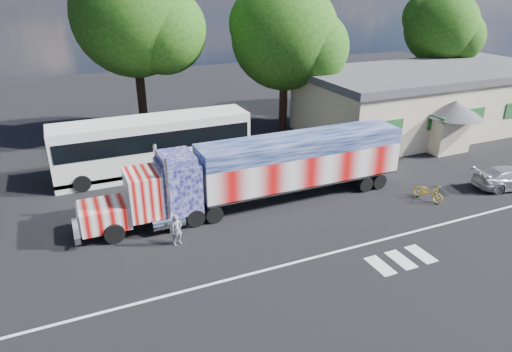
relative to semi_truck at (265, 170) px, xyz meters
name	(u,v)px	position (x,y,z in m)	size (l,w,h in m)	color
ground	(279,230)	(-0.64, -3.21, -2.10)	(100.00, 100.00, 0.00)	black
lane_markings	(347,259)	(1.07, -6.98, -2.10)	(30.00, 2.67, 0.01)	silver
semi_truck	(265,170)	(0.00, 0.00, 0.00)	(19.15, 3.02, 4.08)	black
coach_bus	(154,145)	(-4.82, 7.30, -0.16)	(12.91, 3.00, 3.76)	silver
hall_building	(430,99)	(19.28, 7.64, 0.52)	(22.40, 12.80, 5.20)	beige
parked_car	(510,178)	(14.99, -4.27, -1.43)	(1.87, 4.61, 1.34)	#B8BABE
woman	(177,230)	(-5.87, -2.46, -1.29)	(0.59, 0.39, 1.63)	slate
bicycle	(428,192)	(9.05, -3.56, -1.60)	(0.67, 1.91, 1.00)	gold
tree_n_mid	(136,16)	(-3.82, 15.07, 7.49)	(9.74, 9.27, 14.29)	black
tree_ne_a	(287,37)	(7.74, 12.61, 5.73)	(9.24, 8.80, 12.28)	black
tree_far_ne	(442,28)	(25.53, 13.76, 5.69)	(7.47, 7.12, 11.41)	black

